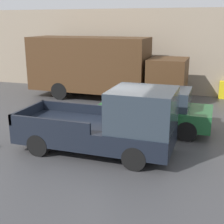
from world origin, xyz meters
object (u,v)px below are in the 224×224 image
newspaper_box (223,90)px  delivery_truck (101,66)px  pickup_truck (112,124)px  car (156,109)px

newspaper_box → delivery_truck: bearing=-162.9°
delivery_truck → newspaper_box: size_ratio=8.91×
delivery_truck → newspaper_box: bearing=17.1°
pickup_truck → newspaper_box: (3.49, 9.23, -0.52)m
car → newspaper_box: (2.59, 6.48, -0.37)m
delivery_truck → pickup_truck: bearing=-66.9°
pickup_truck → newspaper_box: size_ratio=5.27×
car → delivery_truck: delivery_truck is taller
pickup_truck → newspaper_box: pickup_truck is taller
pickup_truck → delivery_truck: bearing=113.1°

